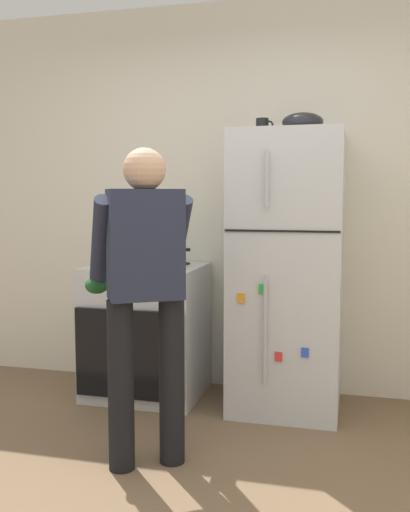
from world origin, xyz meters
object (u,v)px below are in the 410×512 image
Objects in this scene: person_cook at (144,280)px; pepper_mill at (117,249)px; stove_range at (146,331)px; red_pot at (166,256)px; refrigerator at (287,272)px; coffee_mug at (263,126)px; mixing_bowl at (303,122)px.

person_cook is 9.50× the size of pepper_mill.
red_pot is (0.16, -0.04, 0.52)m from stove_range.
refrigerator is 15.77× the size of coffee_mug.
mixing_bowl is at bearing 55.63° from person_cook.
red_pot is (-0.80, -0.05, 0.09)m from refrigerator.
refrigerator is at bearing 3.56° from red_pot.
stove_range is at bearing -179.40° from refrigerator.
red_pot is at bearing -176.74° from mixing_bowl.
red_pot is at bearing 102.05° from person_cook.
refrigerator is 6.97× the size of mixing_bowl.
red_pot is 0.52m from pepper_mill.
pepper_mill is at bearing 144.96° from stove_range.
red_pot is 2.92× the size of coffee_mug.
person_cook is at bearing -124.37° from mixing_bowl.
person_cook is at bearing -111.99° from coffee_mug.
stove_range is at bearing -179.43° from mixing_bowl.
pepper_mill is 1.59m from mixing_bowl.
stove_range is 8.07× the size of coffee_mug.
mixing_bowl is (1.34, -0.20, 0.84)m from pepper_mill.
coffee_mug reaches higher than pepper_mill.
refrigerator is 0.94m from mixing_bowl.
pepper_mill is at bearing 170.96° from refrigerator.
person_cook is 14.28× the size of coffee_mug.
coffee_mug is (0.78, 0.06, 1.37)m from stove_range.
coffee_mug is 1.37m from pepper_mill.
mixing_bowl is (1.04, 0.01, 1.38)m from stove_range.
person_cook is at bearing -121.11° from refrigerator.
refrigerator is at bearing -15.84° from coffee_mug.
coffee_mug is 0.44× the size of mixing_bowl.
refrigerator reaches higher than stove_range.
refrigerator is 1.28m from pepper_mill.
pepper_mill is at bearing 171.50° from mixing_bowl.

